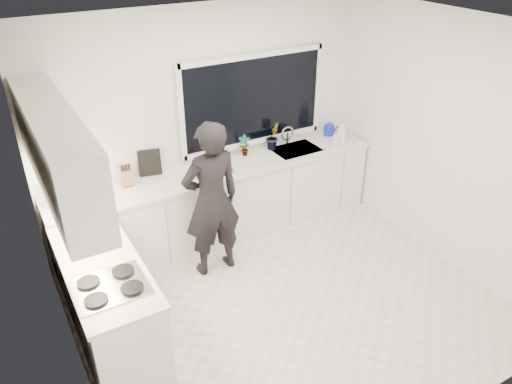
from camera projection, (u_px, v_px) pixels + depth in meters
floor at (287, 304)px, 5.12m from camera, size 4.00×3.50×0.02m
wall_back at (207, 124)px, 5.78m from camera, size 4.00×0.02×2.70m
wall_left at (58, 256)px, 3.57m from camera, size 0.02×3.50×2.70m
wall_right at (448, 142)px, 5.33m from camera, size 0.02×3.50×2.70m
ceiling at (297, 31)px, 3.78m from camera, size 4.00×3.50×0.02m
window at (253, 100)px, 5.92m from camera, size 1.80×0.02×1.00m
base_cabinets_back at (222, 204)px, 5.99m from camera, size 3.92×0.58×0.88m
base_cabinets_left at (109, 306)px, 4.43m from camera, size 0.58×1.60×0.88m
countertop_back at (221, 170)px, 5.76m from camera, size 3.94×0.62×0.04m
countertop_left at (102, 265)px, 4.21m from camera, size 0.62×1.60×0.04m
upper_cabinets at (56, 150)px, 3.95m from camera, size 0.34×2.10×0.70m
sink at (296, 153)px, 6.24m from camera, size 0.58×0.42×0.14m
faucet at (287, 135)px, 6.31m from camera, size 0.03×0.03×0.22m
stovetop at (110, 286)px, 3.92m from camera, size 0.56×0.48×0.03m
person at (212, 200)px, 5.20m from camera, size 0.64×0.42×1.75m
pizza_tray at (212, 170)px, 5.67m from camera, size 0.52×0.44×0.03m
pizza at (212, 169)px, 5.67m from camera, size 0.47×0.39×0.01m
watering_can at (329, 130)px, 6.58m from camera, size 0.14×0.14×0.13m
paper_towel_roll at (49, 194)px, 4.96m from camera, size 0.13×0.13×0.26m
knife_block at (126, 176)px, 5.35m from camera, size 0.13×0.11×0.22m
utensil_crock at (81, 231)px, 4.48m from camera, size 0.14×0.14×0.16m
picture_frame_large at (82, 179)px, 5.21m from camera, size 0.21×0.11×0.28m
picture_frame_small at (150, 163)px, 5.53m from camera, size 0.25×0.08×0.30m
herb_plants at (250, 143)px, 6.01m from camera, size 0.92×0.22×0.33m
soap_bottles at (341, 133)px, 6.28m from camera, size 0.19×0.15×0.33m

